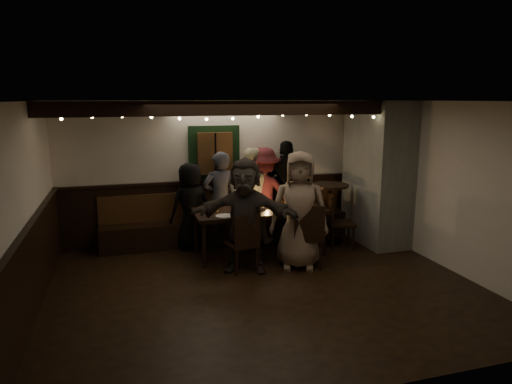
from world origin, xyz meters
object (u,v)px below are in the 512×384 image
object	(u,v)px
high_top	(329,206)
person_e	(287,190)
person_a	(191,206)
person_d	(263,195)
chair_near_right	(308,233)
person_c	(251,195)
person_b	(220,199)
person_f	(245,216)
dining_table	(259,213)
person_g	(299,210)
chair_near_left	(244,240)
chair_end	(336,218)

from	to	relation	value
high_top	person_e	world-z (taller)	person_e
person_a	person_d	size ratio (longest dim) A/B	0.88
high_top	chair_near_right	bearing A→B (deg)	-127.96
person_c	person_a	bearing A→B (deg)	25.66
person_b	person_f	world-z (taller)	person_f
high_top	person_a	bearing A→B (deg)	171.77
dining_table	person_d	bearing A→B (deg)	67.60
high_top	person_g	world-z (taller)	person_g
chair_near_right	chair_near_left	bearing A→B (deg)	174.89
chair_near_right	person_e	world-z (taller)	person_e
chair_end	high_top	distance (m)	0.40
person_a	person_e	bearing A→B (deg)	164.89
person_a	person_b	size ratio (longest dim) A/B	0.90
person_a	person_b	xyz separation A→B (m)	(0.54, 0.02, 0.09)
chair_near_left	person_g	distance (m)	0.97
chair_near_left	person_e	world-z (taller)	person_e
chair_near_left	chair_near_right	distance (m)	1.02
chair_near_left	person_g	size ratio (longest dim) A/B	0.50
person_a	person_c	world-z (taller)	person_c
dining_table	chair_near_left	world-z (taller)	dining_table
chair_near_right	chair_end	bearing A→B (deg)	41.81
dining_table	person_f	size ratio (longest dim) A/B	1.26
person_a	person_c	xyz separation A→B (m)	(1.13, 0.10, 0.11)
chair_end	person_c	bearing A→B (deg)	147.94
chair_near_left	person_a	bearing A→B (deg)	112.61
chair_near_right	person_a	bearing A→B (deg)	136.78
person_g	chair_near_right	bearing A→B (deg)	-14.45
chair_near_right	person_b	size ratio (longest dim) A/B	0.60
person_f	person_g	size ratio (longest dim) A/B	0.95
person_b	person_e	xyz separation A→B (m)	(1.31, 0.10, 0.07)
person_b	person_d	world-z (taller)	person_d
person_g	chair_near_left	bearing A→B (deg)	-160.08
person_c	chair_near_left	bearing A→B (deg)	91.11
chair_near_left	person_d	size ratio (longest dim) A/B	0.53
chair_near_left	person_e	bearing A→B (deg)	50.75
person_b	person_c	world-z (taller)	person_c
person_g	person_e	bearing A→B (deg)	96.46
person_f	person_c	bearing A→B (deg)	94.27
person_a	person_f	bearing A→B (deg)	96.36
person_e	chair_end	bearing A→B (deg)	141.25
chair_near_left	person_e	size ratio (longest dim) A/B	0.50
person_b	person_e	bearing A→B (deg)	-177.61
person_a	dining_table	bearing A→B (deg)	129.82
person_e	chair_near_left	bearing A→B (deg)	66.20
person_f	high_top	bearing A→B (deg)	51.07
person_a	person_e	size ratio (longest dim) A/B	0.83
chair_end	person_f	distance (m)	1.96
chair_near_right	person_g	size ratio (longest dim) A/B	0.55
chair_near_left	person_c	distance (m)	1.65
person_f	chair_near_left	bearing A→B (deg)	-92.42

